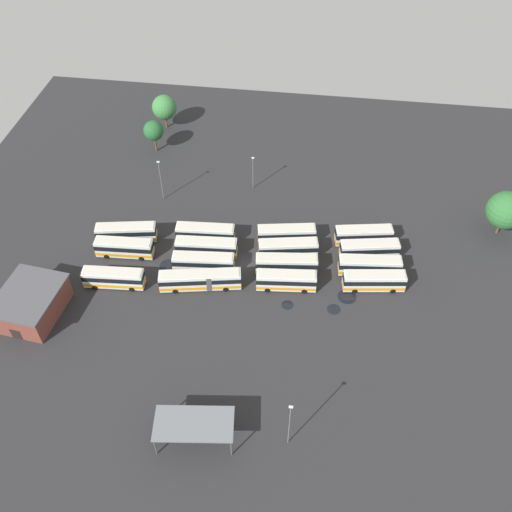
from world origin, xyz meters
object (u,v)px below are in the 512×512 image
bus_row0_slot1 (369,249)px  maintenance_shelter (194,424)px  bus_row0_slot2 (370,265)px  lamp_post_near_entrance (253,171)px  bus_row1_slot0 (286,234)px  lamp_post_by_building (289,424)px  bus_row3_slot3 (114,278)px  lamp_post_far_corner (161,179)px  bus_row0_slot0 (364,235)px  tree_west_edge (154,131)px  bus_row2_slot1 (206,247)px  bus_row0_slot3 (374,281)px  bus_row3_slot0 (126,232)px  bus_row1_slot1 (288,248)px  bus_row2_slot3 (200,280)px  bus_row1_slot2 (287,264)px  bus_row2_slot0 (205,233)px  bus_row2_slot2 (203,262)px  bus_row1_slot3 (286,280)px  tree_south_edge (506,210)px  tree_north_edge (164,107)px  bus_row3_slot1 (124,248)px

bus_row0_slot1 → maintenance_shelter: bearing=58.6°
bus_row0_slot2 → lamp_post_near_entrance: bearing=-41.3°
bus_row1_slot0 → lamp_post_by_building: bearing=96.2°
maintenance_shelter → bus_row3_slot3: bearing=-52.4°
maintenance_shelter → lamp_post_far_corner: lamp_post_far_corner is taller
bus_row0_slot0 → tree_west_edge: bearing=-26.9°
tree_west_edge → bus_row2_slot1: bearing=120.1°
bus_row0_slot3 → tree_west_edge: bearing=-35.9°
bus_row0_slot0 → lamp_post_near_entrance: (22.59, -13.19, 2.36)m
bus_row2_slot1 → bus_row3_slot0: bearing=-6.7°
bus_row1_slot0 → tree_west_edge: (31.68, -25.06, 3.32)m
bus_row0_slot0 → bus_row1_slot1: bearing=21.9°
bus_row3_slot0 → lamp_post_by_building: size_ratio=1.16×
bus_row1_slot0 → bus_row2_slot3: size_ratio=0.77×
bus_row1_slot2 → bus_row2_slot0: 16.78m
bus_row1_slot1 → bus_row2_slot0: 15.74m
bus_row0_slot0 → lamp_post_far_corner: 40.87m
bus_row0_slot0 → bus_row2_slot2: size_ratio=0.97×
bus_row0_slot2 → bus_row1_slot3: 15.22m
bus_row3_slot3 → lamp_post_near_entrance: 36.06m
bus_row2_slot2 → tree_west_edge: tree_west_edge is taller
bus_row2_slot0 → bus_row2_slot1: 3.78m
bus_row0_slot2 → bus_row1_slot0: 16.39m
bus_row0_slot2 → bus_row2_slot1: 29.35m
bus_row2_slot0 → lamp_post_by_building: lamp_post_by_building is taller
lamp_post_by_building → lamp_post_near_entrance: 56.10m
bus_row2_slot1 → tree_south_edge: 55.35m
bus_row1_slot0 → tree_south_edge: tree_south_edge is taller
bus_row1_slot0 → bus_row1_slot2: 7.58m
bus_row1_slot2 → bus_row2_slot1: 14.97m
bus_row2_slot3 → tree_north_edge: (18.26, -47.98, 3.32)m
bus_row0_slot3 → tree_south_edge: tree_south_edge is taller
bus_row0_slot1 → bus_row2_slot0: same height
bus_row2_slot3 → maintenance_shelter: bearing=100.3°
bus_row1_slot1 → lamp_post_far_corner: 29.61m
lamp_post_near_entrance → lamp_post_by_building: bearing=103.1°
bus_row2_slot3 → tree_south_edge: tree_south_edge is taller
bus_row1_slot1 → lamp_post_by_building: size_ratio=1.13×
bus_row2_slot1 → lamp_post_by_building: bearing=118.1°
bus_row2_slot1 → bus_row2_slot2: same height
bus_row2_slot0 → lamp_post_near_entrance: 18.10m
bus_row0_slot1 → bus_row1_slot0: (15.23, -1.89, 0.00)m
bus_row1_slot0 → bus_row0_slot2: bearing=158.9°
tree_west_edge → bus_row0_slot3: bearing=144.1°
lamp_post_far_corner → tree_north_edge: lamp_post_far_corner is taller
bus_row1_slot1 → bus_row0_slot0: bearing=-158.1°
maintenance_shelter → lamp_post_near_entrance: 55.73m
bus_row1_slot2 → bus_row3_slot1: (29.54, 0.02, -0.00)m
bus_row1_slot2 → bus_row2_slot0: same height
bus_row1_slot3 → lamp_post_by_building: size_ratio=1.07×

